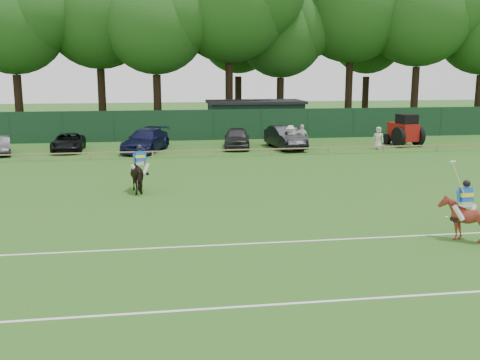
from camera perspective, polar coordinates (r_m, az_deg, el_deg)
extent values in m
plane|color=#1E4C14|center=(19.95, -0.11, -5.66)|extent=(160.00, 160.00, 0.00)
imported|color=black|center=(27.12, -10.08, 0.52)|extent=(1.32, 2.12, 1.67)
imported|color=maroon|center=(20.65, 21.79, -3.69)|extent=(1.33, 1.48, 1.53)
imported|color=#29292B|center=(41.82, -23.20, 3.25)|extent=(2.22, 4.02, 1.25)
imported|color=black|center=(41.82, -17.05, 3.67)|extent=(2.22, 4.60, 1.26)
imported|color=#121439|center=(40.39, -9.56, 3.98)|extent=(3.90, 5.86, 1.58)
imported|color=#2D2E30|center=(41.50, -0.33, 4.31)|extent=(2.46, 4.77, 1.55)
imported|color=black|center=(41.47, 4.63, 4.34)|extent=(2.35, 5.18, 1.65)
imported|color=beige|center=(40.41, 5.14, 4.27)|extent=(1.29, 0.91, 1.82)
imported|color=white|center=(40.80, 6.28, 4.34)|extent=(1.16, 0.66, 1.86)
imported|color=beige|center=(42.19, 13.86, 4.16)|extent=(0.95, 0.85, 1.64)
cube|color=silver|center=(27.02, -10.12, 1.73)|extent=(0.41, 0.33, 0.18)
cube|color=blue|center=(26.97, -10.15, 2.40)|extent=(0.46, 0.39, 0.51)
cube|color=yellow|center=(26.97, -10.15, 2.36)|extent=(0.48, 0.38, 0.18)
sphere|color=black|center=(26.92, -10.17, 3.18)|extent=(0.25, 0.25, 0.25)
cylinder|color=silver|center=(27.07, -9.54, 1.12)|extent=(0.41, 0.41, 0.59)
cylinder|color=silver|center=(26.97, -10.62, 1.05)|extent=(0.44, 0.31, 0.59)
cube|color=silver|center=(20.52, 21.90, -2.23)|extent=(0.38, 0.28, 0.18)
cube|color=blue|center=(20.46, 21.97, -1.36)|extent=(0.42, 0.33, 0.51)
cube|color=yellow|center=(20.46, 21.96, -1.41)|extent=(0.45, 0.32, 0.18)
sphere|color=black|center=(20.38, 22.04, -0.34)|extent=(0.25, 0.25, 0.25)
cylinder|color=silver|center=(20.70, 22.51, -3.02)|extent=(0.42, 0.36, 0.59)
cylinder|color=silver|center=(20.41, 21.32, -3.13)|extent=(0.42, 0.33, 0.59)
cylinder|color=tan|center=(20.22, 21.30, 0.14)|extent=(0.31, 0.56, 1.17)
sphere|color=silver|center=(23.64, 20.22, -3.56)|extent=(0.09, 0.09, 0.09)
cube|color=silver|center=(14.40, 3.56, -12.52)|extent=(60.00, 0.10, 0.01)
cube|color=silver|center=(19.00, 0.34, -6.51)|extent=(60.00, 0.10, 0.01)
cube|color=#997F5B|center=(37.37, -4.26, 3.00)|extent=(62.00, 0.08, 0.08)
cube|color=#14351E|center=(46.18, -5.17, 5.57)|extent=(92.00, 0.04, 2.50)
cube|color=#14331E|center=(49.86, 1.54, 6.20)|extent=(8.00, 4.00, 2.80)
cube|color=black|center=(49.75, 1.55, 7.94)|extent=(8.40, 4.40, 0.24)
cube|color=maroon|center=(44.80, 16.24, 4.74)|extent=(1.65, 2.58, 1.31)
cube|color=black|center=(44.38, 16.59, 5.83)|extent=(1.39, 1.47, 0.90)
cylinder|color=black|center=(43.78, 15.78, 4.22)|extent=(0.52, 1.53, 1.51)
cylinder|color=black|center=(44.73, 17.62, 4.26)|extent=(0.52, 1.53, 1.51)
cylinder|color=black|center=(45.30, 14.70, 4.05)|extent=(0.42, 0.84, 0.80)
cylinder|color=black|center=(46.12, 16.29, 4.09)|extent=(0.42, 0.84, 0.80)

